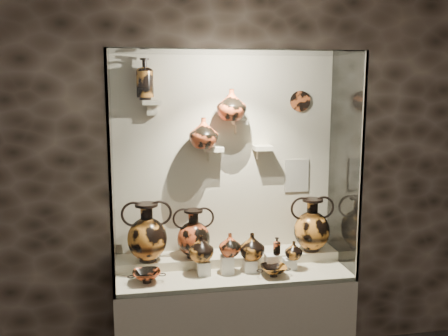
# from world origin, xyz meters

# --- Properties ---
(wall_back) EXTENTS (5.00, 0.02, 3.20)m
(wall_back) POSITION_xyz_m (0.00, 2.50, 1.60)
(wall_back) COLOR black
(wall_back) RESTS_ON ground
(plinth) EXTENTS (1.70, 0.60, 0.80)m
(plinth) POSITION_xyz_m (0.00, 2.18, 0.40)
(plinth) COLOR beige
(plinth) RESTS_ON floor
(front_tier) EXTENTS (1.68, 0.58, 0.03)m
(front_tier) POSITION_xyz_m (0.00, 2.18, 0.82)
(front_tier) COLOR beige
(front_tier) RESTS_ON plinth
(rear_tier) EXTENTS (1.70, 0.25, 0.10)m
(rear_tier) POSITION_xyz_m (0.00, 2.35, 0.85)
(rear_tier) COLOR beige
(rear_tier) RESTS_ON plinth
(back_panel) EXTENTS (1.70, 0.03, 1.60)m
(back_panel) POSITION_xyz_m (0.00, 2.50, 1.60)
(back_panel) COLOR beige
(back_panel) RESTS_ON plinth
(glass_front) EXTENTS (1.70, 0.01, 1.60)m
(glass_front) POSITION_xyz_m (0.00, 1.88, 1.60)
(glass_front) COLOR white
(glass_front) RESTS_ON plinth
(glass_left) EXTENTS (0.01, 0.60, 1.60)m
(glass_left) POSITION_xyz_m (-0.85, 2.18, 1.60)
(glass_left) COLOR white
(glass_left) RESTS_ON plinth
(glass_right) EXTENTS (0.01, 0.60, 1.60)m
(glass_right) POSITION_xyz_m (0.85, 2.18, 1.60)
(glass_right) COLOR white
(glass_right) RESTS_ON plinth
(glass_top) EXTENTS (1.70, 0.60, 0.01)m
(glass_top) POSITION_xyz_m (0.00, 2.18, 2.40)
(glass_top) COLOR white
(glass_top) RESTS_ON back_panel
(frame_post_left) EXTENTS (0.02, 0.02, 1.60)m
(frame_post_left) POSITION_xyz_m (-0.84, 1.89, 1.60)
(frame_post_left) COLOR gray
(frame_post_left) RESTS_ON plinth
(frame_post_right) EXTENTS (0.02, 0.02, 1.60)m
(frame_post_right) POSITION_xyz_m (0.84, 1.89, 1.60)
(frame_post_right) COLOR gray
(frame_post_right) RESTS_ON plinth
(pedestal_a) EXTENTS (0.09, 0.09, 0.10)m
(pedestal_a) POSITION_xyz_m (-0.22, 2.13, 0.88)
(pedestal_a) COLOR silver
(pedestal_a) RESTS_ON front_tier
(pedestal_b) EXTENTS (0.09, 0.09, 0.13)m
(pedestal_b) POSITION_xyz_m (-0.05, 2.13, 0.90)
(pedestal_b) COLOR silver
(pedestal_b) RESTS_ON front_tier
(pedestal_c) EXTENTS (0.09, 0.09, 0.09)m
(pedestal_c) POSITION_xyz_m (0.12, 2.13, 0.88)
(pedestal_c) COLOR silver
(pedestal_c) RESTS_ON front_tier
(pedestal_d) EXTENTS (0.09, 0.09, 0.12)m
(pedestal_d) POSITION_xyz_m (0.28, 2.13, 0.89)
(pedestal_d) COLOR silver
(pedestal_d) RESTS_ON front_tier
(pedestal_e) EXTENTS (0.09, 0.09, 0.08)m
(pedestal_e) POSITION_xyz_m (0.42, 2.13, 0.87)
(pedestal_e) COLOR silver
(pedestal_e) RESTS_ON front_tier
(bracket_ul) EXTENTS (0.14, 0.12, 0.04)m
(bracket_ul) POSITION_xyz_m (-0.55, 2.42, 2.05)
(bracket_ul) COLOR beige
(bracket_ul) RESTS_ON back_panel
(bracket_ca) EXTENTS (0.14, 0.12, 0.04)m
(bracket_ca) POSITION_xyz_m (-0.10, 2.42, 1.70)
(bracket_ca) COLOR beige
(bracket_ca) RESTS_ON back_panel
(bracket_cb) EXTENTS (0.10, 0.12, 0.04)m
(bracket_cb) POSITION_xyz_m (0.10, 2.42, 1.90)
(bracket_cb) COLOR beige
(bracket_cb) RESTS_ON back_panel
(bracket_cc) EXTENTS (0.14, 0.12, 0.04)m
(bracket_cc) POSITION_xyz_m (0.28, 2.42, 1.70)
(bracket_cc) COLOR beige
(bracket_cc) RESTS_ON back_panel
(amphora_left) EXTENTS (0.38, 0.38, 0.44)m
(amphora_left) POSITION_xyz_m (-0.61, 2.30, 1.12)
(amphora_left) COLOR #BC6E24
(amphora_left) RESTS_ON rear_tier
(amphora_mid) EXTENTS (0.38, 0.38, 0.37)m
(amphora_mid) POSITION_xyz_m (-0.27, 2.31, 1.08)
(amphora_mid) COLOR #C34922
(amphora_mid) RESTS_ON rear_tier
(amphora_right) EXTENTS (0.44, 0.44, 0.42)m
(amphora_right) POSITION_xyz_m (0.65, 2.30, 1.11)
(amphora_right) COLOR #BC6E24
(amphora_right) RESTS_ON rear_tier
(jug_a) EXTENTS (0.20, 0.20, 0.19)m
(jug_a) POSITION_xyz_m (-0.24, 2.15, 1.03)
(jug_a) COLOR #BC6E24
(jug_a) RESTS_ON pedestal_a
(jug_b) EXTENTS (0.18, 0.18, 0.17)m
(jug_b) POSITION_xyz_m (-0.03, 2.13, 1.04)
(jug_b) COLOR #C34922
(jug_b) RESTS_ON pedestal_b
(jug_c) EXTENTS (0.24, 0.24, 0.19)m
(jug_c) POSITION_xyz_m (0.14, 2.15, 1.02)
(jug_c) COLOR #BC6E24
(jug_c) RESTS_ON pedestal_c
(jug_e) EXTENTS (0.16, 0.16, 0.13)m
(jug_e) POSITION_xyz_m (0.44, 2.11, 0.98)
(jug_e) COLOR #BC6E24
(jug_e) RESTS_ON pedestal_e
(lekythos_small) EXTENTS (0.08, 0.08, 0.15)m
(lekythos_small) POSITION_xyz_m (0.32, 2.11, 1.02)
(lekythos_small) COLOR #C34922
(lekythos_small) RESTS_ON pedestal_d
(kylix_left) EXTENTS (0.28, 0.25, 0.10)m
(kylix_left) POSITION_xyz_m (-0.63, 2.06, 0.88)
(kylix_left) COLOR #C34922
(kylix_left) RESTS_ON front_tier
(kylix_right) EXTENTS (0.28, 0.26, 0.09)m
(kylix_right) POSITION_xyz_m (0.26, 2.01, 0.88)
(kylix_right) COLOR #BC6E24
(kylix_right) RESTS_ON front_tier
(lekythos_tall) EXTENTS (0.17, 0.17, 0.33)m
(lekythos_tall) POSITION_xyz_m (-0.60, 2.40, 2.23)
(lekythos_tall) COLOR #BC6E24
(lekythos_tall) RESTS_ON bracket_ul
(ovoid_vase_a) EXTENTS (0.24, 0.24, 0.22)m
(ovoid_vase_a) POSITION_xyz_m (-0.18, 2.36, 1.83)
(ovoid_vase_a) COLOR #C34922
(ovoid_vase_a) RESTS_ON bracket_ca
(ovoid_vase_b) EXTENTS (0.27, 0.27, 0.23)m
(ovoid_vase_b) POSITION_xyz_m (0.02, 2.36, 2.03)
(ovoid_vase_b) COLOR #C34922
(ovoid_vase_b) RESTS_ON bracket_cb
(wall_plate) EXTENTS (0.16, 0.02, 0.16)m
(wall_plate) POSITION_xyz_m (0.59, 2.47, 2.05)
(wall_plate) COLOR #BE5425
(wall_plate) RESTS_ON back_panel
(info_placard) EXTENTS (0.19, 0.01, 0.26)m
(info_placard) POSITION_xyz_m (0.57, 2.47, 1.46)
(info_placard) COLOR beige
(info_placard) RESTS_ON back_panel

